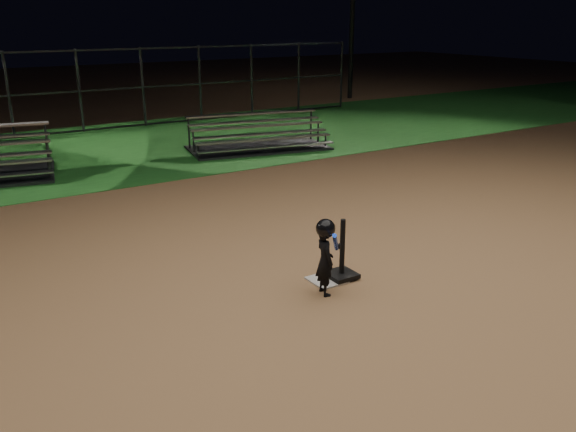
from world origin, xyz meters
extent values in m
plane|color=#9F7148|center=(0.00, 0.00, 0.00)|extent=(80.00, 80.00, 0.00)
cube|color=#1D5B1E|center=(0.00, 10.00, 0.01)|extent=(60.00, 8.00, 0.01)
cube|color=beige|center=(0.00, 0.00, 0.01)|extent=(0.45, 0.45, 0.02)
cube|color=black|center=(0.22, -0.04, 0.05)|extent=(0.38, 0.38, 0.06)
cylinder|color=black|center=(0.22, -0.04, 0.47)|extent=(0.07, 0.07, 0.78)
imported|color=black|center=(-0.26, -0.30, 0.46)|extent=(0.28, 0.37, 0.92)
sphere|color=black|center=(-0.26, -0.30, 0.90)|extent=(0.25, 0.25, 0.25)
cylinder|color=blue|center=(-0.21, -0.45, 0.76)|extent=(0.42, 0.48, 0.43)
cylinder|color=black|center=(-0.05, -0.33, 0.63)|extent=(0.15, 0.16, 0.14)
cube|color=#A5A5A9|center=(3.28, 7.40, 0.37)|extent=(3.67, 0.92, 0.04)
cube|color=#A5A5A9|center=(3.23, 7.14, 0.20)|extent=(3.67, 0.92, 0.03)
cube|color=#A5A5A9|center=(3.37, 7.89, 0.63)|extent=(3.67, 0.92, 0.04)
cube|color=#A5A5A9|center=(3.32, 7.64, 0.46)|extent=(3.67, 0.92, 0.03)
cube|color=#A5A5A9|center=(3.47, 8.39, 0.89)|extent=(3.67, 0.92, 0.04)
cube|color=#A5A5A9|center=(3.42, 8.14, 0.72)|extent=(3.67, 0.92, 0.03)
cube|color=#38383D|center=(3.37, 7.89, 0.03)|extent=(3.97, 2.47, 0.06)
cube|color=#38383D|center=(0.00, 13.00, 0.05)|extent=(20.00, 0.05, 0.05)
cube|color=#38383D|center=(0.00, 13.00, 1.25)|extent=(20.00, 0.05, 0.05)
cube|color=#38383D|center=(0.00, 13.00, 2.45)|extent=(20.00, 0.05, 0.05)
cylinder|color=#38383D|center=(0.00, 13.00, 1.25)|extent=(0.08, 0.08, 2.50)
cylinder|color=#38383D|center=(5.00, 13.00, 1.25)|extent=(0.08, 0.08, 2.50)
cylinder|color=#38383D|center=(10.00, 13.00, 1.25)|extent=(0.08, 0.08, 2.50)
cylinder|color=#2D2D30|center=(12.00, 15.00, 4.00)|extent=(0.20, 0.20, 8.00)
camera|label=1|loc=(-4.39, -6.00, 3.44)|focal=37.08mm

